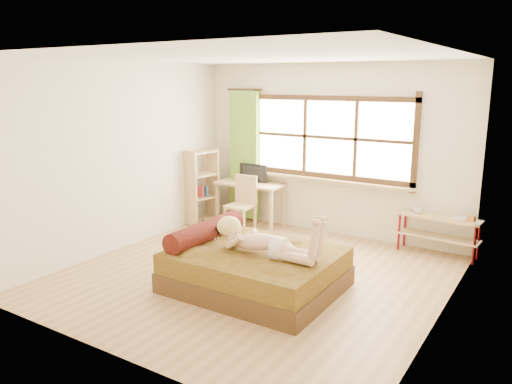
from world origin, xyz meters
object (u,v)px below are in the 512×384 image
Objects in this scene: chair at (243,200)px; bookshelf at (202,186)px; kitten at (212,230)px; bed at (252,267)px; desk at (250,188)px; woman at (264,231)px; pipe_shelf at (439,227)px.

chair is 0.87m from bookshelf.
kitten is 0.22× the size of bookshelf.
bed is 2.37m from chair.
bed is at bearing -57.76° from desk.
woman is at bearing -29.81° from bookshelf.
bookshelf is at bearing 140.10° from bed.
pipe_shelf is at bearing 56.18° from bed.
bookshelf is at bearing -168.46° from pipe_shelf.
woman reaches higher than pipe_shelf.
bed is 0.54m from woman.
chair is at bearing -76.32° from desk.
woman is (0.20, -0.05, 0.50)m from bed.
kitten is at bearing -39.97° from bookshelf.
woman is 1.04× the size of bookshelf.
chair is at bearing 112.25° from kitten.
bed is at bearing -31.43° from bookshelf.
desk reaches higher than pipe_shelf.
desk is at bearing 34.12° from bookshelf.
woman is 0.90m from kitten.
bed is 2.08× the size of chair.
bookshelf is at bearing 131.56° from kitten.
bed is 1.65× the size of pipe_shelf.
pipe_shelf is at bearing 15.73° from bookshelf.
bookshelf is (-2.26, 1.90, 0.39)m from bed.
desk is 1.02× the size of pipe_shelf.
bed is 6.68× the size of kitten.
bed is at bearing 165.88° from woman.
chair reaches higher than kitten.
woman is at bearing -14.12° from bed.
pipe_shelf is (2.28, 2.28, -0.17)m from kitten.
chair reaches higher than bed.
bookshelf is (-0.86, 0.00, 0.14)m from chair.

